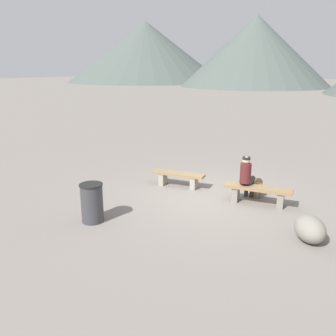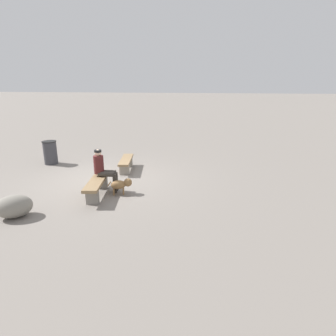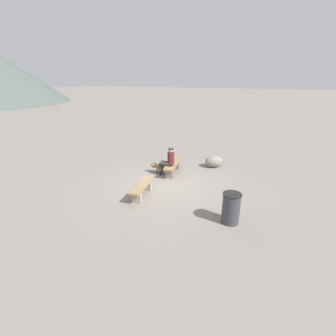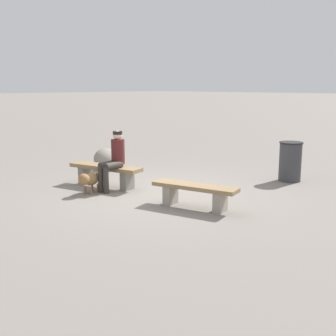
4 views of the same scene
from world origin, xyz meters
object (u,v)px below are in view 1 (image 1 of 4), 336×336
trash_bin (92,203)px  boulder (310,229)px  bench_right (258,192)px  seated_person (247,176)px  bench_left (178,177)px  dog (258,185)px

trash_bin → boulder: 4.73m
bench_right → seated_person: (-0.36, 0.04, 0.37)m
seated_person → bench_left: bearing=175.6°
bench_left → dog: (2.21, 0.70, 0.00)m
seated_person → trash_bin: bearing=-132.3°
bench_right → dog: bench_right is taller
bench_right → trash_bin: trash_bin is taller
seated_person → boulder: size_ratio=1.52×
dog → boulder: 2.69m
bench_right → boulder: 2.10m
trash_bin → boulder: (4.29, 1.99, -0.19)m
trash_bin → boulder: trash_bin is taller
trash_bin → bench_right: bearing=51.2°
bench_left → bench_right: (2.46, 0.08, 0.04)m
bench_left → trash_bin: 3.20m
dog → bench_left: bearing=85.1°
bench_left → boulder: boulder is taller
dog → trash_bin: (-2.38, -3.89, 0.16)m
trash_bin → bench_left: bearing=86.9°
boulder → bench_left: bearing=163.7°
bench_right → trash_bin: 4.20m
seated_person → dog: (0.11, 0.57, -0.40)m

